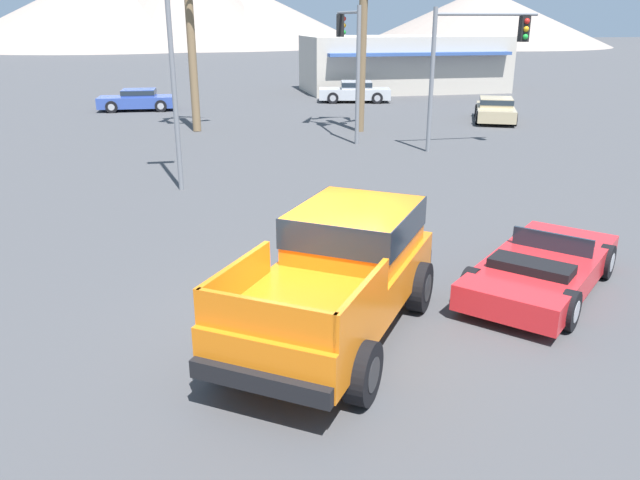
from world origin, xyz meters
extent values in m
plane|color=#424244|center=(0.00, 0.00, 0.00)|extent=(320.00, 320.00, 0.00)
cube|color=orange|center=(0.06, -0.42, 0.80)|extent=(4.28, 5.00, 0.63)
cube|color=orange|center=(0.60, 0.36, 1.49)|extent=(2.64, 2.72, 0.75)
cube|color=#1E2833|center=(0.60, 0.36, 1.62)|extent=(2.69, 2.78, 0.48)
cube|color=orange|center=(-1.45, -1.00, 1.35)|extent=(1.15, 1.61, 0.48)
cube|color=orange|center=(0.06, -2.04, 1.35)|extent=(1.15, 1.61, 0.48)
cube|color=orange|center=(-1.21, -2.27, 1.35)|extent=(1.55, 1.11, 0.48)
cube|color=black|center=(1.44, 1.57, 0.60)|extent=(1.63, 1.20, 0.24)
cube|color=black|center=(-1.32, -2.42, 0.60)|extent=(1.63, 1.20, 0.24)
cylinder|color=black|center=(0.09, 1.35, 0.42)|extent=(0.71, 0.86, 0.85)
cylinder|color=#232326|center=(0.09, 1.35, 0.42)|extent=(0.51, 0.55, 0.47)
cylinder|color=black|center=(1.71, 0.23, 0.42)|extent=(0.71, 0.86, 0.85)
cylinder|color=#232326|center=(1.71, 0.23, 0.42)|extent=(0.51, 0.55, 0.47)
cylinder|color=black|center=(-1.58, -1.07, 0.42)|extent=(0.71, 0.86, 0.85)
cylinder|color=#232326|center=(-1.58, -1.07, 0.42)|extent=(0.51, 0.55, 0.47)
cylinder|color=black|center=(0.03, -2.19, 0.42)|extent=(0.71, 0.86, 0.85)
cylinder|color=#232326|center=(0.03, -2.19, 0.42)|extent=(0.51, 0.55, 0.47)
cube|color=red|center=(4.19, 0.54, 0.40)|extent=(4.25, 4.11, 0.45)
cube|color=#1E2833|center=(4.53, 0.85, 0.80)|extent=(1.03, 1.12, 0.34)
cube|color=black|center=(3.65, 0.04, 0.71)|extent=(1.36, 1.41, 0.16)
cylinder|color=black|center=(4.59, 2.03, 0.33)|extent=(0.63, 0.61, 0.66)
cylinder|color=#9E9EA3|center=(4.59, 2.03, 0.33)|extent=(0.42, 0.42, 0.36)
cylinder|color=black|center=(5.70, 0.81, 0.33)|extent=(0.63, 0.61, 0.66)
cylinder|color=#9E9EA3|center=(5.70, 0.81, 0.33)|extent=(0.42, 0.42, 0.36)
cylinder|color=black|center=(2.67, 0.27, 0.33)|extent=(0.63, 0.61, 0.66)
cylinder|color=#9E9EA3|center=(2.67, 0.27, 0.33)|extent=(0.42, 0.42, 0.36)
cylinder|color=black|center=(3.79, -0.95, 0.33)|extent=(0.63, 0.61, 0.66)
cylinder|color=#9E9EA3|center=(3.79, -0.95, 0.33)|extent=(0.42, 0.42, 0.36)
cube|color=#334C9E|center=(-4.44, 27.11, 0.46)|extent=(4.21, 1.95, 0.58)
cube|color=#334C9E|center=(-4.34, 27.11, 0.95)|extent=(1.81, 1.62, 0.38)
cube|color=#1E2833|center=(-4.34, 27.11, 0.99)|extent=(1.84, 1.65, 0.23)
cylinder|color=black|center=(-5.76, 26.34, 0.32)|extent=(0.64, 0.25, 0.63)
cylinder|color=#9E9EA3|center=(-5.76, 26.34, 0.32)|extent=(0.36, 0.25, 0.35)
cylinder|color=black|center=(-5.68, 28.01, 0.32)|extent=(0.64, 0.25, 0.63)
cylinder|color=#9E9EA3|center=(-5.68, 28.01, 0.32)|extent=(0.36, 0.25, 0.35)
cylinder|color=black|center=(-3.21, 26.22, 0.32)|extent=(0.64, 0.25, 0.63)
cylinder|color=#9E9EA3|center=(-3.21, 26.22, 0.32)|extent=(0.36, 0.25, 0.35)
cylinder|color=black|center=(-3.12, 27.89, 0.32)|extent=(0.64, 0.25, 0.63)
cylinder|color=#9E9EA3|center=(-3.12, 27.89, 0.32)|extent=(0.36, 0.25, 0.35)
cube|color=#B7BABF|center=(8.13, 28.26, 0.48)|extent=(4.53, 2.69, 0.61)
cube|color=#B7BABF|center=(8.24, 28.23, 1.01)|extent=(2.08, 1.95, 0.44)
cube|color=#1E2833|center=(8.24, 28.23, 1.06)|extent=(2.13, 1.99, 0.26)
cylinder|color=black|center=(6.66, 27.68, 0.33)|extent=(0.69, 0.36, 0.66)
cylinder|color=#9E9EA3|center=(6.66, 27.68, 0.33)|extent=(0.40, 0.31, 0.36)
cylinder|color=black|center=(7.04, 29.39, 0.33)|extent=(0.69, 0.36, 0.66)
cylinder|color=#9E9EA3|center=(7.04, 29.39, 0.33)|extent=(0.40, 0.31, 0.36)
cylinder|color=black|center=(9.23, 27.12, 0.33)|extent=(0.69, 0.36, 0.66)
cylinder|color=#9E9EA3|center=(9.23, 27.12, 0.33)|extent=(0.40, 0.31, 0.36)
cylinder|color=black|center=(9.60, 28.83, 0.33)|extent=(0.69, 0.36, 0.66)
cylinder|color=#9E9EA3|center=(9.60, 28.83, 0.33)|extent=(0.40, 0.31, 0.36)
cube|color=tan|center=(12.90, 19.48, 0.44)|extent=(3.37, 4.62, 0.54)
cube|color=tan|center=(12.95, 19.57, 0.91)|extent=(2.14, 2.27, 0.40)
cube|color=#1E2833|center=(12.95, 19.57, 0.96)|extent=(2.19, 2.32, 0.24)
cylinder|color=black|center=(13.11, 17.92, 0.31)|extent=(0.46, 0.66, 0.63)
cylinder|color=#9E9EA3|center=(13.11, 17.92, 0.31)|extent=(0.36, 0.41, 0.34)
cylinder|color=black|center=(11.59, 18.62, 0.31)|extent=(0.46, 0.66, 0.63)
cylinder|color=#9E9EA3|center=(11.59, 18.62, 0.31)|extent=(0.36, 0.41, 0.34)
cylinder|color=black|center=(14.22, 20.33, 0.31)|extent=(0.46, 0.66, 0.63)
cylinder|color=#9E9EA3|center=(14.22, 20.33, 0.31)|extent=(0.36, 0.41, 0.34)
cylinder|color=black|center=(12.70, 21.03, 0.31)|extent=(0.46, 0.66, 0.63)
cylinder|color=#9E9EA3|center=(12.70, 21.03, 0.31)|extent=(0.36, 0.41, 0.34)
cylinder|color=slate|center=(4.67, 15.04, 2.61)|extent=(0.16, 0.16, 5.21)
cylinder|color=slate|center=(4.67, 16.70, 4.96)|extent=(0.11, 3.32, 0.11)
cube|color=black|center=(4.67, 17.96, 4.46)|extent=(0.26, 0.34, 0.90)
sphere|color=red|center=(4.82, 17.96, 4.73)|extent=(0.20, 0.20, 0.20)
sphere|color=orange|center=(4.82, 17.96, 4.46)|extent=(0.20, 0.20, 0.20)
sphere|color=green|center=(4.82, 17.96, 4.19)|extent=(0.20, 0.20, 0.20)
cylinder|color=slate|center=(6.90, 13.05, 2.56)|extent=(0.16, 0.16, 5.13)
cylinder|color=slate|center=(8.87, 13.05, 4.88)|extent=(3.95, 0.11, 0.11)
cube|color=black|center=(10.37, 13.05, 4.38)|extent=(0.34, 0.26, 0.90)
sphere|color=red|center=(10.37, 12.90, 4.65)|extent=(0.20, 0.20, 0.20)
sphere|color=orange|center=(10.37, 12.90, 4.38)|extent=(0.20, 0.20, 0.20)
sphere|color=green|center=(10.37, 12.90, 4.11)|extent=(0.20, 0.20, 0.20)
cylinder|color=slate|center=(-2.21, 9.26, 4.06)|extent=(0.14, 0.14, 8.12)
cylinder|color=brown|center=(5.61, 17.83, 3.77)|extent=(0.36, 0.63, 7.54)
cylinder|color=brown|center=(-1.48, 19.71, 3.83)|extent=(0.36, 0.74, 7.68)
cube|color=#BCB2A3|center=(13.05, 33.64, 1.83)|extent=(13.52, 6.25, 3.67)
cube|color=#335193|center=(13.05, 30.16, 2.64)|extent=(12.17, 0.70, 0.20)
cone|color=gray|center=(1.81, 126.15, 7.80)|extent=(68.11, 68.11, 15.60)
cone|color=gray|center=(-15.15, 115.85, 6.55)|extent=(54.49, 54.49, 13.11)
cone|color=gray|center=(55.13, 108.87, 5.27)|extent=(47.95, 47.95, 10.53)
camera|label=1|loc=(-1.97, -8.87, 4.67)|focal=35.00mm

